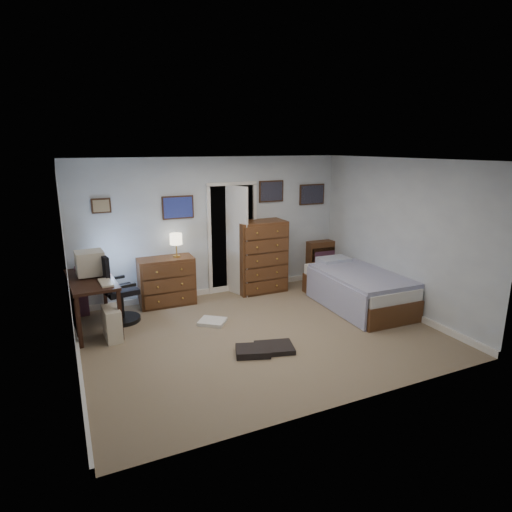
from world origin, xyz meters
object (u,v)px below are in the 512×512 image
Objects in this scene: low_dresser at (167,281)px; tall_dresser at (260,256)px; computer_desk at (85,291)px; office_chair at (117,296)px; bed at (357,288)px.

low_dresser is 1.80m from tall_dresser.
tall_dresser is (1.78, -0.02, 0.26)m from low_dresser.
computer_desk is 1.25× the size of office_chair.
low_dresser is at bearing -179.94° from tall_dresser.
bed is at bearing -24.35° from low_dresser.
computer_desk is 0.49m from office_chair.
tall_dresser is 1.87m from bed.
computer_desk is at bearing -169.90° from tall_dresser.
office_chair is 2.71m from tall_dresser.
low_dresser is at bearing 16.96° from office_chair.
low_dresser is (0.88, 0.48, -0.01)m from office_chair.
office_chair reaches higher than computer_desk.
office_chair is 1.00m from low_dresser.
computer_desk is 4.38m from bed.
office_chair is 3.95m from bed.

